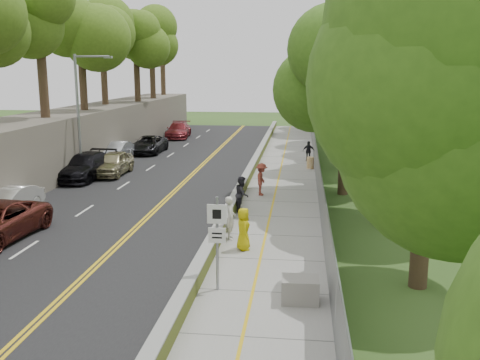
{
  "coord_description": "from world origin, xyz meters",
  "views": [
    {
      "loc": [
        3.65,
        -19.08,
        7.08
      ],
      "look_at": [
        0.5,
        8.0,
        1.4
      ],
      "focal_mm": 40.0,
      "sensor_mm": 36.0,
      "label": 1
    }
  ],
  "objects_px": {
    "painter_0": "(243,229)",
    "construction_barrel": "(310,163)",
    "concrete_block": "(300,290)",
    "streetlight": "(81,108)",
    "person_far": "(309,151)",
    "car_1": "(10,201)",
    "signpost": "(217,233)"
  },
  "relations": [
    {
      "from": "signpost",
      "to": "person_far",
      "type": "distance_m",
      "value": 25.5
    },
    {
      "from": "signpost",
      "to": "concrete_block",
      "type": "xyz_separation_m",
      "value": [
        2.66,
        -0.58,
        -1.53
      ]
    },
    {
      "from": "car_1",
      "to": "construction_barrel",
      "type": "bearing_deg",
      "value": 48.37
    },
    {
      "from": "person_far",
      "to": "painter_0",
      "type": "bearing_deg",
      "value": 77.7
    },
    {
      "from": "painter_0",
      "to": "streetlight",
      "type": "bearing_deg",
      "value": 27.78
    },
    {
      "from": "streetlight",
      "to": "construction_barrel",
      "type": "distance_m",
      "value": 16.14
    },
    {
      "from": "painter_0",
      "to": "person_far",
      "type": "bearing_deg",
      "value": -22.08
    },
    {
      "from": "concrete_block",
      "to": "person_far",
      "type": "bearing_deg",
      "value": 88.91
    },
    {
      "from": "car_1",
      "to": "painter_0",
      "type": "distance_m",
      "value": 12.7
    },
    {
      "from": "concrete_block",
      "to": "painter_0",
      "type": "relative_size",
      "value": 0.67
    },
    {
      "from": "car_1",
      "to": "painter_0",
      "type": "height_order",
      "value": "painter_0"
    },
    {
      "from": "streetlight",
      "to": "person_far",
      "type": "relative_size",
      "value": 5.15
    },
    {
      "from": "streetlight",
      "to": "car_1",
      "type": "distance_m",
      "value": 9.81
    },
    {
      "from": "streetlight",
      "to": "signpost",
      "type": "xyz_separation_m",
      "value": [
        11.51,
        -17.02,
        -2.68
      ]
    },
    {
      "from": "painter_0",
      "to": "person_far",
      "type": "distance_m",
      "value": 21.44
    },
    {
      "from": "construction_barrel",
      "to": "concrete_block",
      "type": "bearing_deg",
      "value": -91.5
    },
    {
      "from": "streetlight",
      "to": "construction_barrel",
      "type": "height_order",
      "value": "streetlight"
    },
    {
      "from": "car_1",
      "to": "painter_0",
      "type": "relative_size",
      "value": 2.39
    },
    {
      "from": "person_far",
      "to": "concrete_block",
      "type": "bearing_deg",
      "value": 83.98
    },
    {
      "from": "car_1",
      "to": "concrete_block",
      "type": "bearing_deg",
      "value": -25.93
    },
    {
      "from": "streetlight",
      "to": "concrete_block",
      "type": "height_order",
      "value": "streetlight"
    },
    {
      "from": "concrete_block",
      "to": "painter_0",
      "type": "height_order",
      "value": "painter_0"
    },
    {
      "from": "car_1",
      "to": "signpost",
      "type": "bearing_deg",
      "value": -29.46
    },
    {
      "from": "painter_0",
      "to": "person_far",
      "type": "relative_size",
      "value": 1.09
    },
    {
      "from": "construction_barrel",
      "to": "person_far",
      "type": "distance_m",
      "value": 3.26
    },
    {
      "from": "signpost",
      "to": "car_1",
      "type": "bearing_deg",
      "value": 145.41
    },
    {
      "from": "concrete_block",
      "to": "construction_barrel",
      "type": "bearing_deg",
      "value": 88.5
    },
    {
      "from": "person_far",
      "to": "streetlight",
      "type": "bearing_deg",
      "value": 24.49
    },
    {
      "from": "painter_0",
      "to": "construction_barrel",
      "type": "bearing_deg",
      "value": -23.7
    },
    {
      "from": "construction_barrel",
      "to": "painter_0",
      "type": "relative_size",
      "value": 0.5
    },
    {
      "from": "signpost",
      "to": "construction_barrel",
      "type": "xyz_separation_m",
      "value": [
        3.25,
        22.05,
        -1.49
      ]
    },
    {
      "from": "streetlight",
      "to": "construction_barrel",
      "type": "relative_size",
      "value": 9.49
    }
  ]
}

